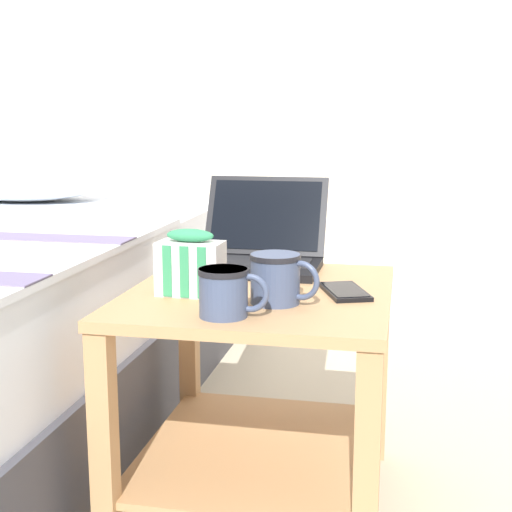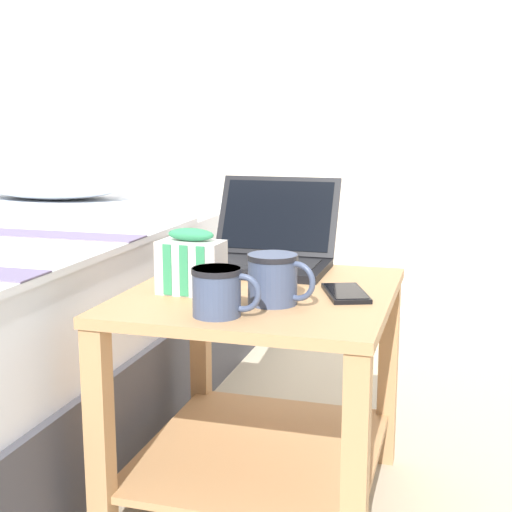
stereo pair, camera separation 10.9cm
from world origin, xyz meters
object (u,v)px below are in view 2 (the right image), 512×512
Objects in this scene: laptop at (267,249)px; snack_bag at (191,264)px; cell_phone at (346,293)px; mug_front_right at (218,289)px; mug_front_left at (274,276)px.

snack_bag is at bearing -104.66° from laptop.
laptop is 1.87× the size of cell_phone.
cell_phone is at bearing 13.14° from snack_bag.
laptop is at bearing 135.15° from cell_phone.
laptop reaches higher than snack_bag.
mug_front_right is at bearing -53.17° from snack_bag.
mug_front_left reaches higher than mug_front_right.
mug_front_left is at bearing -139.41° from cell_phone.
mug_front_right is 0.30m from cell_phone.
mug_front_left is at bearing -72.46° from laptop.
mug_front_left is 1.07× the size of mug_front_right.
laptop is 0.35m from mug_front_left.
laptop is at bearing 93.88° from mug_front_right.
snack_bag reaches higher than cell_phone.
cell_phone is (0.20, 0.22, -0.04)m from mug_front_right.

